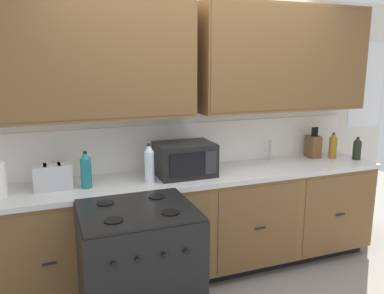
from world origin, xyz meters
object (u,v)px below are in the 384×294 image
object	(u,v)px
toaster	(53,176)
microwave	(185,159)
bottle_teal	(86,170)
bottle_amber	(333,146)
knife_block	(313,146)
bottle_clear	(149,164)
bottle_dark	(357,149)
stove_range	(139,273)

from	to	relation	value
toaster	microwave	bearing A→B (deg)	-0.81
bottle_teal	bottle_amber	xyz separation A→B (m)	(2.41, 0.10, -0.01)
knife_block	bottle_teal	bearing A→B (deg)	-174.93
microwave	bottle_clear	distance (m)	0.35
microwave	toaster	xyz separation A→B (m)	(-1.06, 0.01, -0.04)
bottle_teal	bottle_amber	size ratio (longest dim) A/B	1.11
microwave	knife_block	world-z (taller)	knife_block
bottle_teal	bottle_clear	bearing A→B (deg)	-5.00
knife_block	bottle_amber	bearing A→B (deg)	-33.09
microwave	bottle_dark	xyz separation A→B (m)	(1.78, -0.09, -0.03)
bottle_clear	stove_range	bearing A→B (deg)	-112.99
stove_range	knife_block	xyz separation A→B (m)	(2.00, 0.79, 0.58)
toaster	bottle_teal	xyz separation A→B (m)	(0.24, -0.07, 0.04)
bottle_clear	bottle_amber	size ratio (longest dim) A/B	1.23
microwave	knife_block	xyz separation A→B (m)	(1.43, 0.15, -0.02)
microwave	bottle_amber	distance (m)	1.59
toaster	knife_block	xyz separation A→B (m)	(2.49, 0.13, 0.02)
toaster	bottle_clear	distance (m)	0.74
microwave	bottle_clear	xyz separation A→B (m)	(-0.33, -0.10, 0.01)
toaster	bottle_teal	world-z (taller)	bottle_teal
bottle_dark	bottle_teal	world-z (taller)	bottle_teal
microwave	bottle_amber	size ratio (longest dim) A/B	1.85
stove_range	bottle_clear	world-z (taller)	bottle_clear
stove_range	bottle_teal	size ratio (longest dim) A/B	3.31
knife_block	bottle_dark	xyz separation A→B (m)	(0.35, -0.23, -0.01)
stove_range	microwave	xyz separation A→B (m)	(0.57, 0.64, 0.60)
stove_range	microwave	bearing A→B (deg)	48.55
knife_block	bottle_clear	xyz separation A→B (m)	(-1.77, -0.24, 0.04)
toaster	knife_block	bearing A→B (deg)	3.01
bottle_clear	bottle_dark	bearing A→B (deg)	0.30
stove_range	bottle_dark	bearing A→B (deg)	13.32
stove_range	bottle_dark	distance (m)	2.48
bottle_dark	bottle_teal	bearing A→B (deg)	179.31
bottle_teal	bottle_clear	distance (m)	0.49
toaster	bottle_clear	world-z (taller)	bottle_clear
microwave	toaster	world-z (taller)	microwave
bottle_dark	bottle_amber	distance (m)	0.23
toaster	bottle_teal	bearing A→B (deg)	-15.95
bottle_dark	bottle_clear	size ratio (longest dim) A/B	0.71
knife_block	bottle_dark	world-z (taller)	knife_block
bottle_teal	stove_range	bearing A→B (deg)	-66.43
bottle_dark	bottle_teal	xyz separation A→B (m)	(-2.60, 0.03, 0.03)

